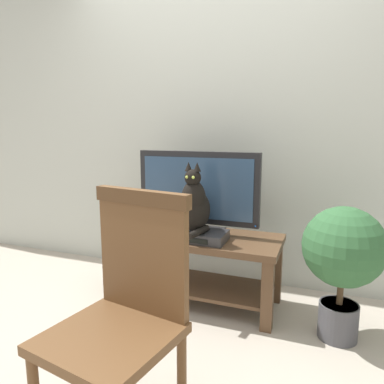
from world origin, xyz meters
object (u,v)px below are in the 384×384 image
object	(u,v)px
media_box	(195,235)
wooden_chair	(126,301)
tv	(198,191)
cat	(195,205)
book_stack	(141,221)
tv_stand	(194,255)
potted_plant	(343,255)

from	to	relation	value
media_box	wooden_chair	distance (m)	1.03
tv	cat	distance (m)	0.20
tv	wooden_chair	xyz separation A→B (m)	(0.13, -1.20, -0.24)
cat	book_stack	size ratio (longest dim) A/B	2.00
tv_stand	tv	distance (m)	0.46
cat	wooden_chair	world-z (taller)	cat
cat	book_stack	bearing A→B (deg)	162.00
tv	potted_plant	xyz separation A→B (m)	(0.96, -0.20, -0.28)
wooden_chair	book_stack	world-z (taller)	wooden_chair
tv_stand	potted_plant	size ratio (longest dim) A/B	1.50
media_box	potted_plant	distance (m)	0.91
media_box	potted_plant	xyz separation A→B (m)	(0.91, -0.03, -0.01)
book_stack	potted_plant	bearing A→B (deg)	-6.94
cat	potted_plant	xyz separation A→B (m)	(0.91, -0.01, -0.22)
tv_stand	book_stack	size ratio (longest dim) A/B	5.18
media_box	tv_stand	bearing A→B (deg)	112.95
cat	potted_plant	distance (m)	0.94
tv_stand	media_box	world-z (taller)	media_box
wooden_chair	potted_plant	size ratio (longest dim) A/B	1.24
cat	wooden_chair	size ratio (longest dim) A/B	0.47
media_box	cat	size ratio (longest dim) A/B	0.90
tv_stand	tv	size ratio (longest dim) A/B	1.36
wooden_chair	book_stack	size ratio (longest dim) A/B	4.26
wooden_chair	tv_stand	bearing A→B (deg)	96.56
media_box	book_stack	distance (m)	0.52
media_box	cat	world-z (taller)	cat
potted_plant	wooden_chair	bearing A→B (deg)	-129.74
tv_stand	cat	bearing A→B (deg)	-69.14
cat	tv_stand	bearing A→B (deg)	110.86
tv_stand	book_stack	world-z (taller)	book_stack
tv_stand	potted_plant	distance (m)	0.98
tv_stand	book_stack	xyz separation A→B (m)	(-0.45, 0.04, 0.20)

